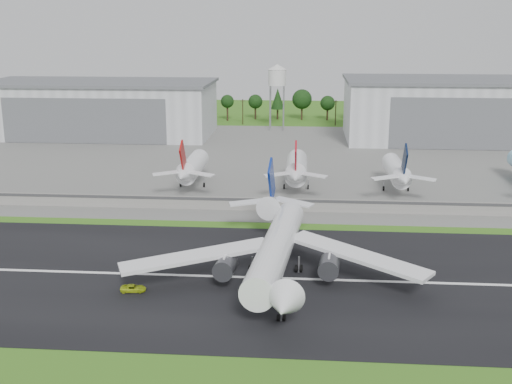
# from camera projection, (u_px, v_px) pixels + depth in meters

# --- Properties ---
(ground) EXTENTS (600.00, 600.00, 0.00)m
(ground) POSITION_uv_depth(u_px,v_px,m) (255.00, 300.00, 112.27)
(ground) COLOR #326A19
(ground) RESTS_ON ground
(runway) EXTENTS (320.00, 60.00, 0.10)m
(runway) POSITION_uv_depth(u_px,v_px,m) (259.00, 278.00, 121.90)
(runway) COLOR black
(runway) RESTS_ON ground
(runway_centerline) EXTENTS (220.00, 1.00, 0.02)m
(runway_centerline) POSITION_uv_depth(u_px,v_px,m) (259.00, 278.00, 121.88)
(runway_centerline) COLOR white
(runway_centerline) RESTS_ON runway
(apron) EXTENTS (320.00, 150.00, 0.10)m
(apron) POSITION_uv_depth(u_px,v_px,m) (282.00, 159.00, 227.91)
(apron) COLOR slate
(apron) RESTS_ON ground
(blast_fence) EXTENTS (240.00, 0.61, 3.50)m
(blast_fence) POSITION_uv_depth(u_px,v_px,m) (272.00, 204.00, 164.80)
(blast_fence) COLOR gray
(blast_fence) RESTS_ON ground
(hangar_west) EXTENTS (97.00, 44.00, 23.20)m
(hangar_west) POSITION_uv_depth(u_px,v_px,m) (100.00, 108.00, 274.38)
(hangar_west) COLOR silver
(hangar_west) RESTS_ON ground
(hangar_east) EXTENTS (102.00, 47.00, 25.20)m
(hangar_east) POSITION_uv_depth(u_px,v_px,m) (470.00, 110.00, 262.24)
(hangar_east) COLOR silver
(hangar_east) RESTS_ON ground
(water_tower) EXTENTS (8.40, 8.40, 29.40)m
(water_tower) POSITION_uv_depth(u_px,v_px,m) (277.00, 75.00, 284.68)
(water_tower) COLOR #99999E
(water_tower) RESTS_ON ground
(utility_poles) EXTENTS (230.00, 3.00, 12.00)m
(utility_poles) POSITION_uv_depth(u_px,v_px,m) (289.00, 125.00, 305.03)
(utility_poles) COLOR black
(utility_poles) RESTS_ON ground
(treeline) EXTENTS (320.00, 16.00, 22.00)m
(treeline) POSITION_uv_depth(u_px,v_px,m) (290.00, 120.00, 319.48)
(treeline) COLOR black
(treeline) RESTS_ON ground
(main_airliner) EXTENTS (57.04, 59.27, 18.17)m
(main_airliner) POSITION_uv_depth(u_px,v_px,m) (277.00, 255.00, 119.98)
(main_airliner) COLOR white
(main_airliner) RESTS_ON runway
(ground_vehicle) EXTENTS (4.77, 2.54, 1.28)m
(ground_vehicle) POSITION_uv_depth(u_px,v_px,m) (133.00, 288.00, 115.41)
(ground_vehicle) COLOR #AAC116
(ground_vehicle) RESTS_ON runway
(parked_jet_red_a) EXTENTS (7.36, 31.29, 16.68)m
(parked_jet_red_a) POSITION_uv_depth(u_px,v_px,m) (191.00, 168.00, 186.38)
(parked_jet_red_a) COLOR white
(parked_jet_red_a) RESTS_ON ground
(parked_jet_red_b) EXTENTS (7.36, 31.29, 16.91)m
(parked_jet_red_b) POSITION_uv_depth(u_px,v_px,m) (296.00, 169.00, 184.01)
(parked_jet_red_b) COLOR white
(parked_jet_red_b) RESTS_ON ground
(parked_jet_navy) EXTENTS (7.36, 31.29, 16.57)m
(parked_jet_navy) POSITION_uv_depth(u_px,v_px,m) (398.00, 172.00, 181.85)
(parked_jet_navy) COLOR white
(parked_jet_navy) RESTS_ON ground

